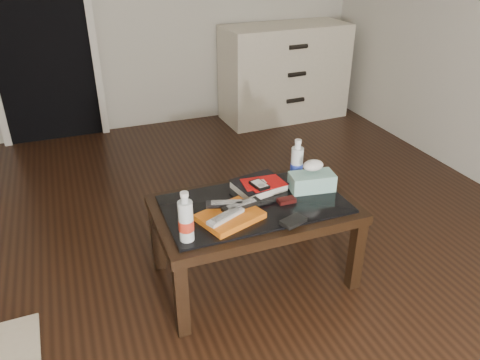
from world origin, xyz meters
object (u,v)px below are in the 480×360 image
(dresser, at_px, (284,73))
(coffee_table, at_px, (254,214))
(textbook, at_px, (259,185))
(water_bottle_left, at_px, (186,216))
(water_bottle_right, at_px, (297,160))
(tissue_box, at_px, (312,182))

(dresser, bearing_deg, coffee_table, -121.73)
(textbook, relative_size, water_bottle_left, 1.05)
(water_bottle_right, xyz_separation_m, tissue_box, (0.03, -0.12, -0.07))
(coffee_table, height_order, water_bottle_right, water_bottle_right)
(tissue_box, bearing_deg, coffee_table, -167.18)
(coffee_table, height_order, textbook, textbook)
(water_bottle_right, bearing_deg, tissue_box, -76.40)
(dresser, relative_size, tissue_box, 5.31)
(dresser, bearing_deg, water_bottle_right, -116.73)
(coffee_table, relative_size, water_bottle_right, 4.20)
(textbook, bearing_deg, water_bottle_left, -157.52)
(water_bottle_right, distance_m, tissue_box, 0.15)
(coffee_table, xyz_separation_m, water_bottle_right, (0.31, 0.15, 0.18))
(dresser, xyz_separation_m, water_bottle_right, (-0.92, -2.05, 0.13))
(water_bottle_left, xyz_separation_m, water_bottle_right, (0.70, 0.33, 0.00))
(dresser, height_order, water_bottle_left, dresser)
(dresser, relative_size, water_bottle_right, 5.13)
(coffee_table, height_order, water_bottle_left, water_bottle_left)
(coffee_table, relative_size, textbook, 4.00)
(textbook, bearing_deg, tissue_box, -30.80)
(water_bottle_right, bearing_deg, water_bottle_left, -154.98)
(water_bottle_left, bearing_deg, textbook, 32.77)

